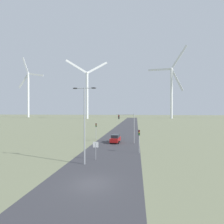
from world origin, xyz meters
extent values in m
plane|color=#757A5B|center=(0.00, 0.00, 0.00)|extent=(600.00, 600.00, 0.00)
cube|color=#38383D|center=(0.00, 48.00, 0.00)|extent=(10.00, 240.00, 0.01)
cylinder|color=#93999E|center=(-2.52, 5.95, 5.11)|extent=(0.18, 0.18, 10.21)
cylinder|color=#93999E|center=(-2.52, 5.95, 10.16)|extent=(2.54, 0.10, 0.10)
ellipsoid|color=#333338|center=(-3.79, 5.95, 10.16)|extent=(0.70, 0.32, 0.20)
ellipsoid|color=#333338|center=(-1.25, 5.95, 10.16)|extent=(0.70, 0.32, 0.20)
cylinder|color=#93999E|center=(-1.55, 8.28, 1.21)|extent=(0.07, 0.07, 2.43)
cube|color=white|center=(-1.55, 8.26, 2.20)|extent=(0.81, 0.01, 0.81)
cube|color=red|center=(-1.55, 8.28, 2.20)|extent=(0.76, 0.02, 0.76)
cylinder|color=#93999E|center=(-5.70, 26.22, 2.01)|extent=(0.11, 0.11, 4.02)
cube|color=black|center=(-5.70, 26.22, 3.57)|extent=(0.28, 0.24, 0.90)
sphere|color=red|center=(-5.70, 26.09, 3.84)|extent=(0.16, 0.16, 0.16)
sphere|color=gold|center=(-5.70, 26.09, 3.57)|extent=(0.16, 0.16, 0.16)
sphere|color=green|center=(-5.70, 26.09, 3.30)|extent=(0.16, 0.16, 0.16)
cylinder|color=#93999E|center=(4.78, 13.07, 1.96)|extent=(0.11, 0.11, 3.92)
cube|color=black|center=(4.78, 13.07, 3.47)|extent=(0.28, 0.24, 0.90)
sphere|color=red|center=(4.78, 12.93, 3.74)|extent=(0.16, 0.16, 0.16)
sphere|color=gold|center=(4.78, 12.93, 3.47)|extent=(0.16, 0.16, 0.16)
sphere|color=green|center=(4.78, 12.93, 3.20)|extent=(0.16, 0.16, 0.16)
cylinder|color=#93999E|center=(3.83, 21.93, 3.28)|extent=(0.14, 0.14, 6.57)
cylinder|color=#93999E|center=(1.86, 21.93, 6.32)|extent=(3.95, 0.12, 0.12)
cube|color=black|center=(0.48, 21.93, 5.77)|extent=(0.28, 0.24, 0.90)
sphere|color=red|center=(0.48, 21.80, 6.04)|extent=(0.18, 0.18, 0.18)
cube|color=maroon|center=(-0.33, 22.17, 0.73)|extent=(2.09, 4.22, 0.80)
cube|color=#1E2328|center=(-0.33, 22.02, 1.48)|extent=(1.71, 2.21, 0.70)
cylinder|color=black|center=(-1.16, 23.44, 0.33)|extent=(0.22, 0.66, 0.66)
cylinder|color=black|center=(0.50, 23.44, 0.33)|extent=(0.22, 0.66, 0.66)
cylinder|color=black|center=(-1.16, 20.90, 0.33)|extent=(0.22, 0.66, 0.66)
cylinder|color=black|center=(0.50, 20.90, 0.33)|extent=(0.22, 0.66, 0.66)
cylinder|color=silver|center=(-114.79, 162.64, 24.23)|extent=(2.20, 2.20, 48.46)
sphere|color=silver|center=(-114.79, 162.64, 48.46)|extent=(2.60, 2.60, 2.60)
cube|color=silver|center=(-118.44, 163.06, 57.87)|extent=(8.55, 1.47, 18.26)
cube|color=silver|center=(-121.06, 163.36, 40.58)|extent=(13.19, 2.00, 15.88)
cube|color=silver|center=(-104.87, 161.50, 46.94)|extent=(18.89, 2.65, 4.63)
cylinder|color=silver|center=(-40.38, 138.50, 20.89)|extent=(2.20, 2.20, 41.78)
sphere|color=silver|center=(-40.38, 138.50, 41.78)|extent=(2.60, 2.60, 2.60)
cube|color=silver|center=(-49.28, 134.89, 47.19)|extent=(17.76, 7.60, 11.75)
cube|color=silver|center=(-40.27, 138.55, 30.75)|extent=(2.07, 1.23, 20.77)
cube|color=silver|center=(-31.59, 142.07, 47.40)|extent=(17.58, 7.53, 12.12)
cylinder|color=silver|center=(37.14, 154.42, 23.42)|extent=(2.20, 2.20, 46.85)
sphere|color=silver|center=(37.14, 154.42, 46.85)|extent=(2.60, 2.60, 2.60)
cube|color=silver|center=(41.68, 152.00, 35.93)|extent=(10.26, 5.79, 21.42)
cube|color=silver|center=(43.21, 151.18, 56.76)|extent=(13.03, 7.26, 19.78)
cube|color=silver|center=(26.53, 160.08, 47.85)|extent=(20.44, 11.22, 3.69)
camera|label=1|loc=(4.33, -16.55, 7.12)|focal=28.00mm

